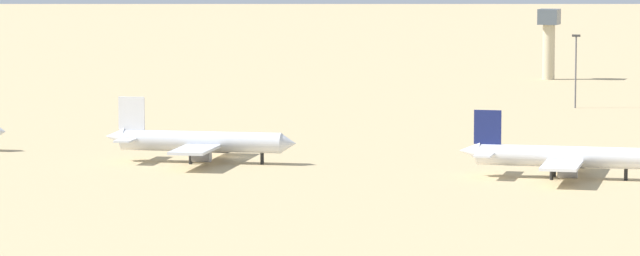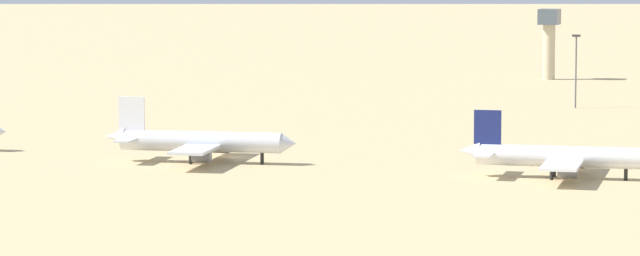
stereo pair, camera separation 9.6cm
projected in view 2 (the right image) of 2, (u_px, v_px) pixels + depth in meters
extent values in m
plane|color=tan|center=(236.00, 157.00, 317.62)|extent=(4000.00, 4000.00, 0.00)
cylinder|color=silver|center=(201.00, 141.00, 309.62)|extent=(27.58, 7.19, 3.42)
cone|color=silver|center=(289.00, 143.00, 306.81)|extent=(2.99, 3.58, 3.25)
cone|color=silver|center=(115.00, 137.00, 312.37)|extent=(3.79, 3.36, 2.91)
cube|color=white|center=(132.00, 113.00, 311.41)|extent=(4.46, 1.04, 5.56)
cube|color=silver|center=(138.00, 136.00, 315.18)|extent=(3.52, 6.14, 0.31)
cube|color=silver|center=(126.00, 140.00, 308.50)|extent=(3.52, 6.14, 0.31)
cube|color=silver|center=(206.00, 145.00, 309.51)|extent=(9.56, 27.91, 0.48)
cylinder|color=slate|center=(220.00, 147.00, 315.74)|extent=(3.31, 2.29, 1.88)
cylinder|color=slate|center=(201.00, 156.00, 303.21)|extent=(3.31, 2.29, 1.88)
cylinder|color=black|center=(262.00, 159.00, 307.94)|extent=(0.60, 0.60, 1.88)
cylinder|color=black|center=(197.00, 156.00, 312.14)|extent=(0.60, 0.60, 1.88)
cylinder|color=black|center=(191.00, 159.00, 308.14)|extent=(0.60, 0.60, 1.88)
cylinder|color=white|center=(561.00, 156.00, 289.83)|extent=(26.61, 5.91, 3.30)
cone|color=white|center=(470.00, 151.00, 293.04)|extent=(3.56, 3.12, 2.81)
cube|color=navy|center=(488.00, 127.00, 292.00)|extent=(4.31, 0.84, 5.36)
cube|color=white|center=(490.00, 150.00, 295.62)|extent=(3.19, 5.85, 0.30)
cube|color=white|center=(484.00, 155.00, 289.23)|extent=(3.19, 5.85, 0.30)
cube|color=white|center=(566.00, 160.00, 289.69)|extent=(8.21, 26.84, 0.46)
cylinder|color=slate|center=(575.00, 163.00, 295.62)|extent=(3.14, 2.10, 1.82)
cylinder|color=slate|center=(568.00, 172.00, 283.63)|extent=(3.14, 2.10, 1.82)
cylinder|color=black|center=(626.00, 175.00, 287.81)|extent=(0.58, 0.58, 1.82)
cylinder|color=black|center=(554.00, 171.00, 292.30)|extent=(0.58, 0.58, 1.82)
cylinder|color=black|center=(551.00, 174.00, 288.46)|extent=(0.58, 0.58, 1.82)
cylinder|color=#C6B793|center=(549.00, 52.00, 485.35)|extent=(3.20, 3.20, 14.35)
cube|color=#4C5660|center=(549.00, 17.00, 484.39)|extent=(5.20, 5.20, 4.05)
cylinder|color=#59595E|center=(576.00, 72.00, 406.20)|extent=(0.36, 0.36, 15.58)
cube|color=#333333|center=(576.00, 36.00, 405.36)|extent=(1.80, 0.50, 0.50)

